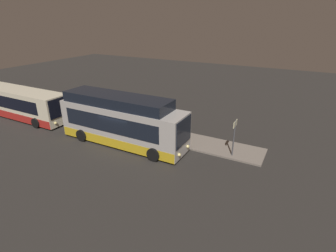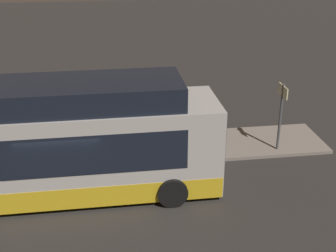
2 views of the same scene
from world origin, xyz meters
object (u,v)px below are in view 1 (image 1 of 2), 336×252
Objects in this scene: passenger_boarding at (182,129)px; bus_lead at (122,122)px; suitcase at (157,132)px; sign_post at (234,133)px; passenger_waiting at (159,128)px; bus_second at (18,103)px.

bus_lead is at bearing -129.34° from passenger_boarding.
suitcase is at bearing -154.88° from passenger_boarding.
sign_post is (8.12, 1.84, 0.08)m from bus_lead.
passenger_waiting is at bearing -42.52° from suitcase.
bus_second is at bearing 162.48° from passenger_waiting.
sign_post is (6.35, -0.38, 1.38)m from suitcase.
passenger_waiting is 2.03× the size of suitcase.
bus_second reaches higher than passenger_waiting.
passenger_waiting is at bearing 6.69° from bus_second.
bus_lead is at bearing -166.76° from passenger_waiting.
sign_post is (20.71, 1.84, 0.43)m from bus_second.
suitcase is at bearing 51.37° from bus_lead.
passenger_boarding is (3.91, 2.46, -0.71)m from bus_lead.
bus_second reaches higher than suitcase.
bus_lead is 2.96m from passenger_waiting.
passenger_boarding is 2.24m from suitcase.
passenger_waiting reaches higher than passenger_boarding.
sign_post reaches higher than passenger_waiting.
suitcase is 0.32× the size of sign_post.
bus_lead is 4.67m from passenger_boarding.
passenger_boarding is 1.78m from passenger_waiting.
passenger_boarding is at bearing 171.53° from sign_post.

